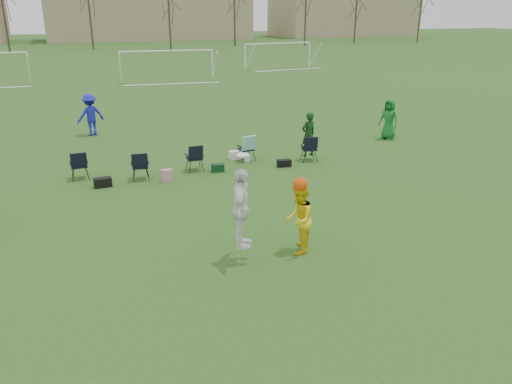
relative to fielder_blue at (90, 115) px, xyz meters
name	(u,v)px	position (x,y,z in m)	size (l,w,h in m)	color
ground	(252,278)	(2.62, -14.79, -0.94)	(260.00, 260.00, 0.00)	#2A4B17
fielder_blue	(90,115)	(0.00, 0.00, 0.00)	(1.22, 0.70, 1.88)	#181BB5
fielder_green_far	(389,119)	(12.38, -5.16, -0.05)	(0.87, 0.56, 1.77)	#126920
center_contest	(270,214)	(3.34, -13.99, 0.14)	(2.30, 1.17, 2.51)	white
sideline_setup	(219,153)	(4.10, -6.86, -0.40)	(8.94, 2.04, 1.83)	#0E3514
goal_mid	(167,57)	(6.62, 17.21, 0.98)	(7.40, 0.63, 2.46)	white
goal_right	(279,48)	(18.62, 23.21, 0.98)	(7.35, 1.14, 2.46)	white
tree_line	(92,13)	(2.86, 55.06, 4.15)	(110.28, 3.28, 11.40)	#382B21
building_row	(121,7)	(9.35, 81.21, 5.05)	(126.00, 16.00, 13.00)	tan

